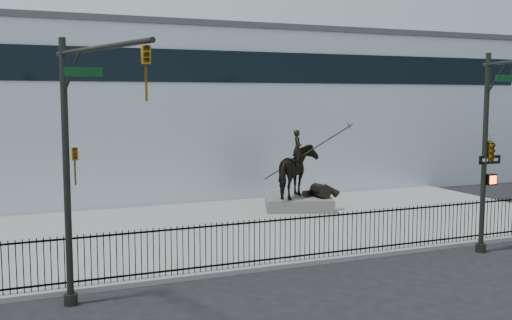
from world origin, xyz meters
name	(u,v)px	position (x,y,z in m)	size (l,w,h in m)	color
ground	(308,276)	(0.00, 0.00, 0.00)	(120.00, 120.00, 0.00)	black
plaza	(230,228)	(0.00, 7.00, 0.07)	(30.00, 12.00, 0.15)	gray
building	(155,113)	(0.00, 20.00, 4.50)	(44.00, 14.00, 9.00)	white
picket_fence	(291,239)	(0.00, 1.25, 0.90)	(22.10, 0.10, 1.50)	black
statue_plinth	(299,204)	(4.30, 9.14, 0.44)	(3.12, 2.14, 0.58)	#56534E
equestrian_statue	(301,172)	(4.35, 9.12, 1.96)	(3.75, 3.05, 3.38)	black
traffic_signal_left	(80,157)	(-6.75, -0.62, 4.03)	(1.52, 4.84, 7.00)	black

